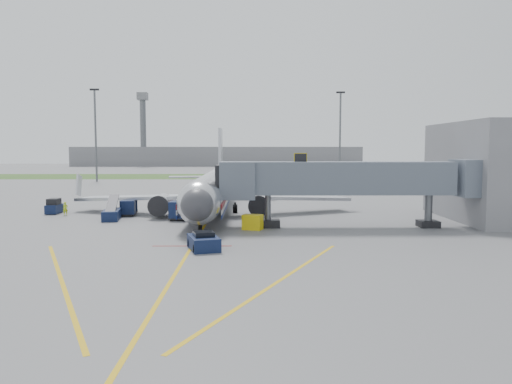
{
  "coord_description": "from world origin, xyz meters",
  "views": [
    {
      "loc": [
        4.49,
        -41.04,
        7.32
      ],
      "look_at": [
        4.9,
        6.08,
        3.2
      ],
      "focal_mm": 35.0,
      "sensor_mm": 36.0,
      "label": 1
    }
  ],
  "objects_px": {
    "airliner": "(212,190)",
    "belt_loader": "(112,214)",
    "ramp_worker": "(65,209)",
    "pushback_tug": "(204,242)",
    "baggage_tug": "(54,207)"
  },
  "relations": [
    {
      "from": "pushback_tug",
      "to": "belt_loader",
      "type": "xyz_separation_m",
      "value": [
        -11.0,
        15.51,
        0.03
      ]
    },
    {
      "from": "airliner",
      "to": "pushback_tug",
      "type": "distance_m",
      "value": 20.64
    },
    {
      "from": "airliner",
      "to": "ramp_worker",
      "type": "distance_m",
      "value": 16.16
    },
    {
      "from": "baggage_tug",
      "to": "belt_loader",
      "type": "height_order",
      "value": "belt_loader"
    },
    {
      "from": "airliner",
      "to": "baggage_tug",
      "type": "xyz_separation_m",
      "value": [
        -17.84,
        -0.25,
        -1.89
      ]
    },
    {
      "from": "pushback_tug",
      "to": "ramp_worker",
      "type": "distance_m",
      "value": 25.17
    },
    {
      "from": "airliner",
      "to": "baggage_tug",
      "type": "height_order",
      "value": "airliner"
    },
    {
      "from": "airliner",
      "to": "ramp_worker",
      "type": "height_order",
      "value": "airliner"
    },
    {
      "from": "airliner",
      "to": "ramp_worker",
      "type": "xyz_separation_m",
      "value": [
        -15.94,
        -1.88,
        -1.91
      ]
    },
    {
      "from": "ramp_worker",
      "to": "pushback_tug",
      "type": "bearing_deg",
      "value": -80.46
    },
    {
      "from": "pushback_tug",
      "to": "baggage_tug",
      "type": "relative_size",
      "value": 1.46
    },
    {
      "from": "pushback_tug",
      "to": "baggage_tug",
      "type": "bearing_deg",
      "value": 132.89
    },
    {
      "from": "airliner",
      "to": "belt_loader",
      "type": "height_order",
      "value": "airliner"
    },
    {
      "from": "airliner",
      "to": "belt_loader",
      "type": "relative_size",
      "value": 7.17
    },
    {
      "from": "baggage_tug",
      "to": "belt_loader",
      "type": "distance_m",
      "value": 9.16
    }
  ]
}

